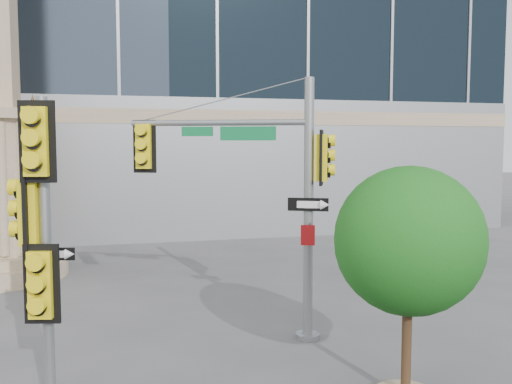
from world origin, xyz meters
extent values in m
plane|color=#545456|center=(0.00, 0.00, 0.00)|extent=(120.00, 120.00, 0.00)
cone|color=#472D14|center=(-4.70, 9.00, 5.35)|extent=(0.24, 0.24, 0.50)
cylinder|color=slate|center=(1.44, 1.29, 0.05)|extent=(0.51, 0.51, 0.11)
cylinder|color=slate|center=(1.44, 1.29, 2.71)|extent=(0.20, 0.20, 5.42)
cylinder|color=slate|center=(-0.28, 2.08, 4.52)|extent=(3.50, 1.69, 0.13)
cube|color=#0D6F3A|center=(0.28, 1.80, 4.29)|extent=(1.08, 0.52, 0.29)
cube|color=yellow|center=(-1.76, 2.76, 4.02)|extent=(0.56, 0.44, 1.13)
cube|color=yellow|center=(1.67, 1.18, 3.80)|extent=(0.44, 0.56, 1.13)
cube|color=black|center=(1.39, 1.17, 2.85)|extent=(0.77, 0.37, 0.27)
cube|color=#AF1014|center=(1.39, 1.17, 2.21)|extent=(0.27, 0.14, 0.42)
cylinder|color=slate|center=(-3.48, -0.66, 2.39)|extent=(0.17, 0.17, 4.78)
cube|color=yellow|center=(-3.54, -0.87, 4.11)|extent=(0.57, 0.39, 1.19)
cube|color=yellow|center=(-3.69, -0.61, 3.06)|extent=(0.39, 0.57, 1.19)
cube|color=yellow|center=(-3.54, -0.87, 2.01)|extent=(0.57, 0.39, 1.19)
cube|color=black|center=(-3.35, -0.82, 2.44)|extent=(0.58, 0.17, 0.19)
cylinder|color=#382314|center=(1.98, -1.80, 1.01)|extent=(0.16, 0.16, 2.01)
sphere|color=#1A6216|center=(1.98, -1.80, 2.57)|extent=(2.35, 2.35, 2.35)
sphere|color=#1A6216|center=(2.49, -1.52, 2.24)|extent=(1.45, 1.45, 1.45)
sphere|color=#1A6216|center=(1.59, -2.08, 2.29)|extent=(1.23, 1.23, 1.23)
camera|label=1|loc=(-2.58, -9.71, 4.08)|focal=40.00mm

